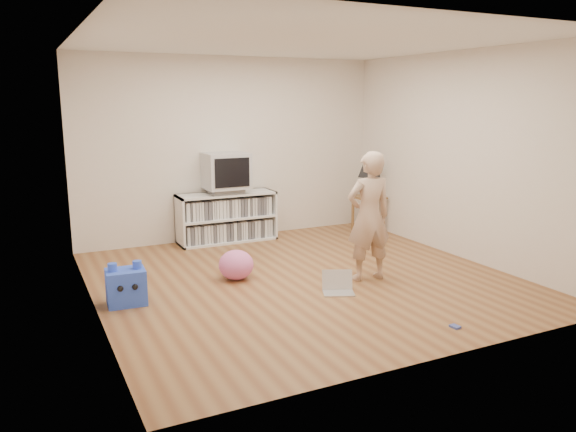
% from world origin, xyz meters
% --- Properties ---
extents(ground, '(4.50, 4.50, 0.00)m').
position_xyz_m(ground, '(0.00, 0.00, 0.00)').
color(ground, brown).
rests_on(ground, ground).
extents(walls, '(4.52, 4.52, 2.60)m').
position_xyz_m(walls, '(0.00, 0.00, 1.30)').
color(walls, silver).
rests_on(walls, ground).
extents(ceiling, '(4.50, 4.50, 0.01)m').
position_xyz_m(ceiling, '(0.00, 0.00, 2.60)').
color(ceiling, white).
rests_on(ceiling, walls).
extents(media_unit, '(1.40, 0.45, 0.70)m').
position_xyz_m(media_unit, '(-0.18, 2.04, 0.35)').
color(media_unit, white).
rests_on(media_unit, ground).
extents(dvd_deck, '(0.45, 0.35, 0.07)m').
position_xyz_m(dvd_deck, '(-0.18, 2.02, 0.73)').
color(dvd_deck, gray).
rests_on(dvd_deck, media_unit).
extents(crt_tv, '(0.60, 0.53, 0.50)m').
position_xyz_m(crt_tv, '(-0.18, 2.02, 1.02)').
color(crt_tv, '#B3B3B9').
rests_on(crt_tv, dvd_deck).
extents(side_table, '(0.42, 0.42, 0.55)m').
position_xyz_m(side_table, '(1.99, 1.65, 0.42)').
color(side_table, brown).
rests_on(side_table, ground).
extents(table_lamp, '(0.34, 0.34, 0.52)m').
position_xyz_m(table_lamp, '(1.99, 1.65, 0.94)').
color(table_lamp, '#333333').
rests_on(table_lamp, side_table).
extents(person, '(0.56, 0.40, 1.45)m').
position_xyz_m(person, '(0.65, -0.33, 0.73)').
color(person, tan).
rests_on(person, ground).
extents(laptop, '(0.40, 0.36, 0.22)m').
position_xyz_m(laptop, '(0.13, -0.56, 0.06)').
color(laptop, silver).
rests_on(laptop, ground).
extents(playing_cards, '(0.07, 0.10, 0.02)m').
position_xyz_m(playing_cards, '(0.58, -1.84, 0.01)').
color(playing_cards, '#4152AF').
rests_on(playing_cards, ground).
extents(plush_blue, '(0.39, 0.35, 0.43)m').
position_xyz_m(plush_blue, '(-1.95, 0.05, 0.18)').
color(plush_blue, blue).
rests_on(plush_blue, ground).
extents(plush_pink, '(0.49, 0.49, 0.34)m').
position_xyz_m(plush_pink, '(-0.69, 0.32, 0.17)').
color(plush_pink, '#D762A8').
rests_on(plush_pink, ground).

